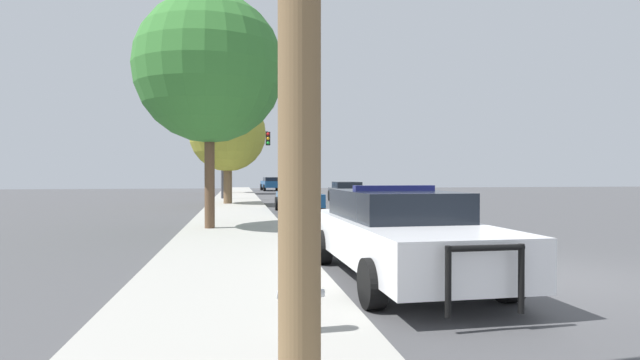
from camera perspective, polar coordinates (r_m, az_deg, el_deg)
The scene contains 11 objects.
ground_plane at distance 9.23m, azimuth 24.11°, elevation -10.12°, with size 110.00×110.00×0.00m, color #474749.
sidewalk_left at distance 7.73m, azimuth -10.06°, elevation -11.68°, with size 3.00×110.00×0.13m.
police_car at distance 8.31m, azimuth 8.91°, elevation -5.91°, with size 2.20×5.44×1.53m.
fire_hydrant at distance 5.13m, azimuth -2.22°, elevation -12.59°, with size 0.48×0.21×0.77m.
traffic_light at distance 33.58m, azimuth -8.84°, elevation 3.46°, with size 3.24×0.35×4.59m.
car_background_oncoming at distance 31.51m, azimuth 3.11°, elevation -1.24°, with size 2.17×4.75×1.25m.
car_background_midblock at distance 22.61m, azimuth -2.45°, elevation -1.93°, with size 1.94×4.41×1.31m.
car_background_distant at distance 53.10m, azimuth -5.64°, elevation -0.39°, with size 2.11×4.70×1.43m.
tree_sidewalk_mid at distance 27.82m, azimuth -10.51°, elevation 5.24°, with size 4.17×4.17×5.93m.
tree_sidewalk_near at distance 15.40m, azimuth -12.53°, elevation 12.31°, with size 4.38×4.38×6.91m.
tree_sidewalk_far at distance 44.29m, azimuth -10.39°, elevation 5.26°, with size 4.18×4.18×7.29m.
Camera 1 is at (-5.01, -7.55, 1.71)m, focal length 28.00 mm.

